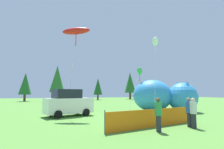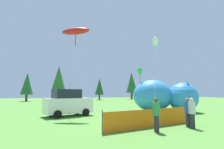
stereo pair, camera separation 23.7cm
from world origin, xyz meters
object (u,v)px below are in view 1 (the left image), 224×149
kite_green_fish (140,71)px  inflatable_cat (162,97)px  spectator_in_red_shirt (194,112)px  spectator_in_grey_shirt (158,113)px  parked_car (68,103)px  folding_chair (187,112)px  spectator_in_black_shirt (189,111)px  kite_white_ghost (155,42)px  kite_red_lizard (76,31)px

kite_green_fish → inflatable_cat: bearing=-48.8°
spectator_in_red_shirt → inflatable_cat: bearing=66.8°
inflatable_cat → spectator_in_grey_shirt: 10.23m
spectator_in_grey_shirt → parked_car: bearing=117.3°
folding_chair → spectator_in_black_shirt: spectator_in_black_shirt is taller
spectator_in_red_shirt → spectator_in_black_shirt: size_ratio=1.00×
folding_chair → kite_white_ghost: bearing=8.7°
inflatable_cat → spectator_in_red_shirt: (-3.49, -8.16, -0.64)m
inflatable_cat → spectator_in_grey_shirt: inflatable_cat is taller
folding_chair → spectator_in_grey_shirt: spectator_in_grey_shirt is taller
inflatable_cat → kite_green_fish: size_ratio=1.36×
kite_green_fish → kite_white_ghost: 3.85m
folding_chair → spectator_in_grey_shirt: size_ratio=0.52×
folding_chair → inflatable_cat: inflatable_cat is taller
parked_car → kite_red_lizard: 6.30m
kite_green_fish → spectator_in_black_shirt: bearing=-100.3°
spectator_in_grey_shirt → kite_red_lizard: bearing=117.2°
spectator_in_red_shirt → kite_green_fish: bearing=79.9°
kite_red_lizard → kite_white_ghost: size_ratio=0.97×
inflatable_cat → spectator_in_black_shirt: 8.52m
inflatable_cat → spectator_in_black_shirt: size_ratio=4.03×
parked_car → spectator_in_red_shirt: parked_car is taller
parked_car → spectator_in_black_shirt: parked_car is taller
spectator_in_black_shirt → kite_white_ghost: (2.45, 7.29, 6.50)m
folding_chair → kite_white_ghost: (0.31, 4.63, 6.90)m
inflatable_cat → kite_white_ghost: (-1.00, -0.47, 5.86)m
folding_chair → kite_red_lizard: kite_red_lizard is taller
spectator_in_red_shirt → kite_white_ghost: 10.38m
kite_red_lizard → kite_white_ghost: (8.48, 0.92, 0.09)m
spectator_in_black_shirt → kite_white_ghost: size_ratio=0.21×
spectator_in_red_shirt → spectator_in_grey_shirt: spectator_in_grey_shirt is taller
parked_car → kite_white_ghost: kite_white_ghost is taller
parked_car → spectator_in_red_shirt: (6.43, -7.61, -0.19)m
parked_car → kite_green_fish: (8.24, 2.48, 3.39)m
folding_chair → kite_green_fish: (-0.37, 7.02, 3.97)m
parked_car → spectator_in_grey_shirt: bearing=-81.4°
spectator_in_black_shirt → kite_green_fish: bearing=79.7°
spectator_in_grey_shirt → kite_red_lizard: kite_red_lizard is taller
spectator_in_black_shirt → kite_green_fish: size_ratio=0.34×
spectator_in_black_shirt → kite_white_ghost: bearing=71.4°
kite_red_lizard → spectator_in_black_shirt: bearing=-46.6°
folding_chair → parked_car: bearing=74.8°
kite_red_lizard → inflatable_cat: bearing=8.3°
spectator_in_black_shirt → spectator_in_grey_shirt: (-2.47, -0.56, 0.02)m
inflatable_cat → spectator_in_grey_shirt: (-5.92, -8.32, -0.62)m
inflatable_cat → spectator_in_red_shirt: size_ratio=4.04×
kite_red_lizard → kite_white_ghost: 8.53m
spectator_in_black_shirt → kite_white_ghost: 10.07m
inflatable_cat → spectator_in_red_shirt: bearing=-84.4°
parked_car → kite_green_fish: bearing=-1.9°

